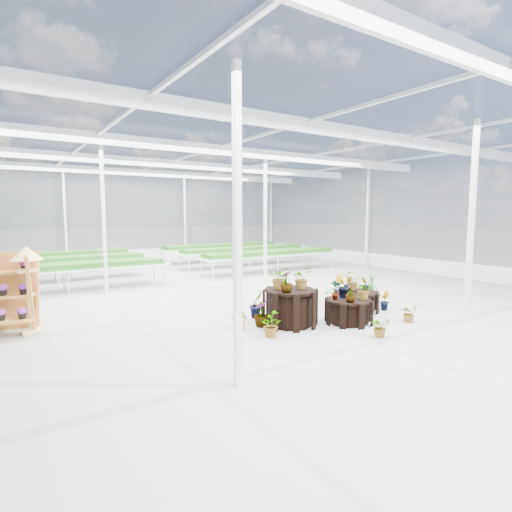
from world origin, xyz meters
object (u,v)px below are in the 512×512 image
plinth_mid (349,311)px  bird_table (29,290)px  plinth_tall (290,307)px  plinth_low (356,301)px

plinth_mid → bird_table: (-6.06, 3.05, 0.63)m
plinth_tall → bird_table: (-4.86, 2.45, 0.50)m
plinth_tall → plinth_low: (2.20, 0.10, -0.16)m
plinth_mid → bird_table: size_ratio=0.57×
plinth_low → bird_table: bearing=161.6°
plinth_mid → bird_table: bird_table is taller
plinth_mid → plinth_low: 1.22m
plinth_mid → plinth_tall: bearing=153.4°
plinth_tall → plinth_mid: 1.35m
plinth_low → bird_table: (-7.06, 2.35, 0.66)m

